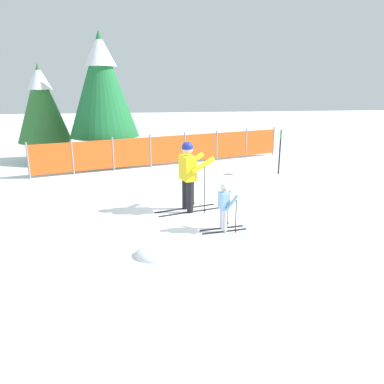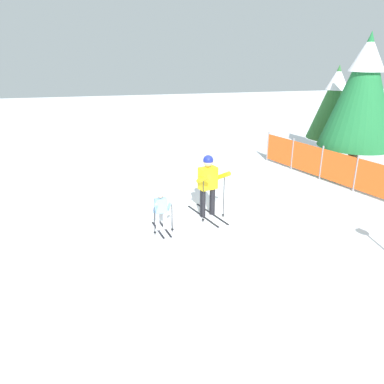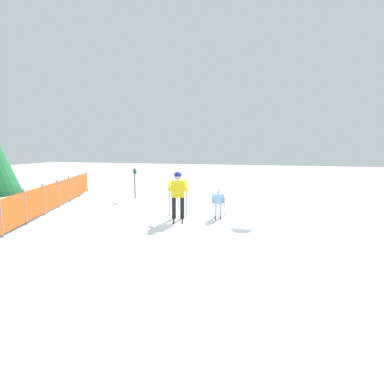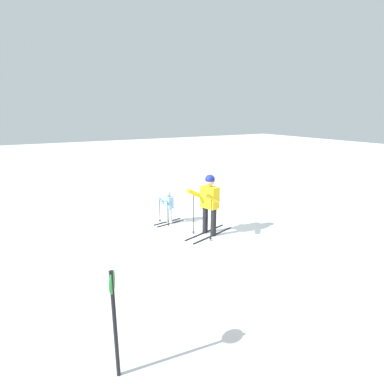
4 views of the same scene
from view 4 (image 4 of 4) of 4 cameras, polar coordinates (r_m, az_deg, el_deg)
ground_plane at (r=8.28m, az=1.89°, el=-8.42°), size 60.00×60.00×0.00m
skier_adult at (r=8.06m, az=3.25°, el=-1.41°), size 1.63×0.89×1.69m
skier_child at (r=9.05m, az=-4.53°, el=-2.32°), size 1.00×0.51×1.04m
trail_marker at (r=4.03m, az=-14.61°, el=-21.41°), size 0.14×0.26×1.49m
snow_mound at (r=10.72m, az=0.33°, el=-2.89°), size 0.82×0.70×0.33m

